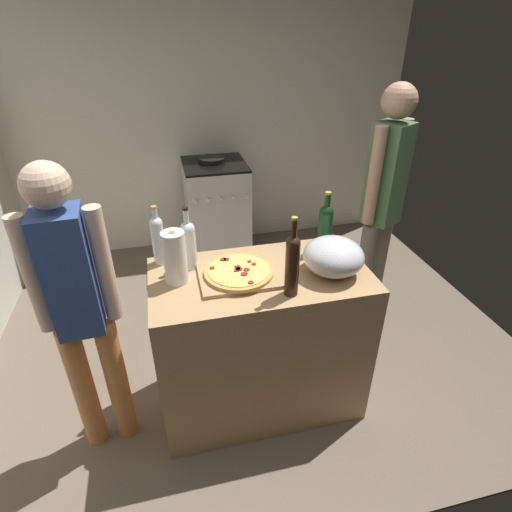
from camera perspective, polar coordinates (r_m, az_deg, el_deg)
name	(u,v)px	position (r m, az deg, el deg)	size (l,w,h in m)	color
ground_plane	(230,319)	(3.24, -3.69, -8.82)	(3.98, 3.31, 0.02)	#6B5B4C
kitchen_wall_rear	(198,112)	(3.98, -8.17, 19.43)	(3.98, 0.10, 2.60)	silver
counter	(260,341)	(2.35, 0.58, -11.88)	(1.13, 0.60, 0.91)	tan
cutting_board	(239,275)	(2.05, -2.44, -2.68)	(0.40, 0.32, 0.02)	tan
pizza	(239,271)	(2.04, -2.45, -2.19)	(0.35, 0.35, 0.03)	tan
mixing_bowl	(334,256)	(2.08, 10.85, -0.06)	(0.31, 0.31, 0.19)	#B2B2B7
paper_towel_roll	(175,258)	(1.99, -11.32, -0.22)	(0.11, 0.11, 0.27)	white
wine_bottle_dark	(325,225)	(2.25, 9.71, 4.26)	(0.08, 0.08, 0.35)	#143819
wine_bottle_green	(188,243)	(2.09, -9.48, 1.87)	(0.08, 0.08, 0.34)	silver
wine_bottle_amber	(292,263)	(1.85, 5.13, -0.96)	(0.07, 0.07, 0.40)	#331E0F
wine_bottle_clear	(158,238)	(2.16, -13.63, 2.45)	(0.07, 0.07, 0.33)	silver
stove	(217,211)	(3.86, -5.53, 6.29)	(0.55, 0.60, 0.98)	#B7B7BC
person_in_stripes	(79,307)	(2.03, -23.61, -6.61)	(0.36, 0.21, 1.58)	#D88C4C
person_in_red	(382,202)	(2.81, 17.33, 7.27)	(0.33, 0.27, 1.73)	slate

